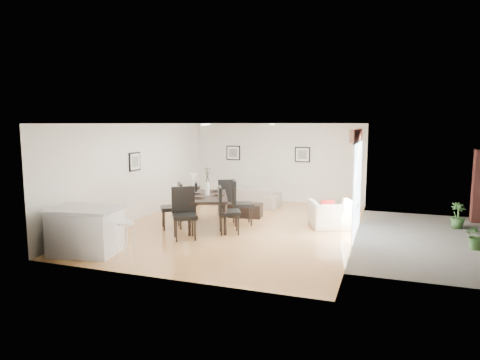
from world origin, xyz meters
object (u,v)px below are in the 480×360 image
(dining_chair_efar, at_px, (239,200))
(dining_chair_foot, at_px, (226,196))
(sofa, at_px, (245,196))
(dining_table, at_px, (207,198))
(dining_chair_wfar, at_px, (192,199))
(dining_chair_head, at_px, (184,210))
(dining_chair_enear, at_px, (225,207))
(coffee_table, at_px, (245,210))
(dining_chair_wnear, at_px, (175,203))
(kitchen_island, at_px, (86,230))
(side_table, at_px, (194,195))
(bar_stool, at_px, (125,227))
(armchair, at_px, (332,214))

(dining_chair_efar, xyz_separation_m, dining_chair_foot, (-0.66, 0.80, -0.05))
(sofa, relative_size, dining_table, 1.01)
(dining_chair_wfar, bearing_deg, dining_chair_head, -7.29)
(dining_chair_wfar, relative_size, dining_chair_head, 0.88)
(dining_chair_wfar, bearing_deg, dining_chair_enear, 25.15)
(dining_table, height_order, coffee_table, dining_table)
(sofa, xyz_separation_m, dining_chair_wnear, (-0.75, -3.44, 0.33))
(kitchen_island, bearing_deg, dining_chair_wfar, 68.70)
(dining_chair_wnear, relative_size, side_table, 2.01)
(dining_chair_enear, height_order, dining_chair_head, dining_chair_head)
(sofa, height_order, dining_chair_head, dining_chair_head)
(sofa, bearing_deg, dining_chair_wfar, 74.42)
(dining_table, xyz_separation_m, bar_stool, (-0.47, -3.01, -0.11))
(dining_chair_foot, relative_size, coffee_table, 1.16)
(dining_table, height_order, dining_chair_head, dining_chair_head)
(sofa, relative_size, bar_stool, 3.03)
(dining_chair_enear, height_order, dining_chair_foot, dining_chair_enear)
(armchair, bearing_deg, dining_chair_wnear, -3.82)
(dining_chair_efar, xyz_separation_m, bar_stool, (-1.18, -3.47, -0.04))
(dining_chair_efar, distance_m, bar_stool, 3.66)
(dining_chair_enear, height_order, side_table, dining_chair_enear)
(coffee_table, bearing_deg, armchair, -18.59)
(dining_chair_wnear, height_order, kitchen_island, dining_chair_wnear)
(sofa, distance_m, dining_chair_efar, 2.65)
(dining_chair_enear, distance_m, dining_chair_head, 1.04)
(armchair, xyz_separation_m, dining_chair_enear, (-2.41, -1.45, 0.30))
(coffee_table, distance_m, side_table, 2.65)
(armchair, relative_size, dining_chair_enear, 0.93)
(dining_chair_head, bearing_deg, armchair, 0.72)
(dining_table, distance_m, dining_chair_wfar, 0.91)
(coffee_table, height_order, bar_stool, bar_stool)
(dining_table, bearing_deg, armchair, -7.03)
(sofa, relative_size, dining_chair_head, 1.85)
(dining_chair_wfar, distance_m, dining_chair_head, 1.91)
(sofa, xyz_separation_m, coffee_table, (0.53, -1.57, -0.14))
(dining_chair_foot, distance_m, kitchen_island, 4.52)
(coffee_table, xyz_separation_m, bar_stool, (-1.04, -4.44, 0.45))
(armchair, bearing_deg, dining_chair_enear, 7.87)
(armchair, xyz_separation_m, kitchen_island, (-4.56, -3.92, 0.14))
(side_table, bearing_deg, dining_chair_foot, -40.23)
(kitchen_island, bearing_deg, dining_table, 54.63)
(dining_chair_wnear, bearing_deg, dining_table, 87.57)
(side_table, bearing_deg, dining_chair_enear, -53.51)
(armchair, relative_size, dining_table, 0.49)
(armchair, bearing_deg, dining_chair_wfar, -17.80)
(dining_chair_enear, height_order, kitchen_island, dining_chair_enear)
(bar_stool, bearing_deg, dining_table, 81.08)
(dining_chair_wfar, xyz_separation_m, bar_stool, (0.25, -3.56, 0.04))
(dining_chair_head, bearing_deg, dining_chair_wfar, 76.82)
(kitchen_island, bearing_deg, dining_chair_wnear, 64.43)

